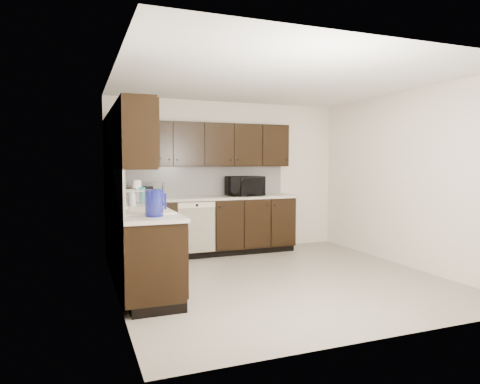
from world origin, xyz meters
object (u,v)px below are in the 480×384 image
at_px(microwave, 245,186).
at_px(storage_bin, 133,197).
at_px(sink, 145,216).
at_px(toaster_oven, 151,191).
at_px(blue_pitcher, 154,203).

height_order(microwave, storage_bin, microwave).
bearing_deg(sink, storage_bin, 89.94).
height_order(toaster_oven, blue_pitcher, blue_pitcher).
distance_m(storage_bin, blue_pitcher, 1.59).
xyz_separation_m(sink, toaster_oven, (0.35, 1.73, 0.18)).
bearing_deg(storage_bin, microwave, 16.84).
xyz_separation_m(toaster_oven, storage_bin, (-0.35, -0.63, -0.04)).
bearing_deg(blue_pitcher, storage_bin, 80.64).
height_order(toaster_oven, storage_bin, toaster_oven).
distance_m(toaster_oven, storage_bin, 0.72).
bearing_deg(storage_bin, blue_pitcher, -89.36).
height_order(sink, storage_bin, sink).
bearing_deg(toaster_oven, microwave, 18.55).
bearing_deg(blue_pitcher, sink, 82.24).
bearing_deg(sink, blue_pitcher, -87.76).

